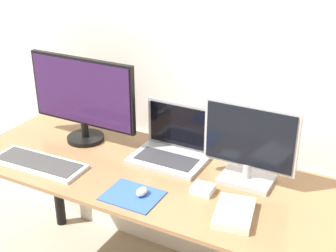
{
  "coord_description": "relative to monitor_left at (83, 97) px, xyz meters",
  "views": [
    {
      "loc": [
        0.82,
        -1.2,
        1.76
      ],
      "look_at": [
        -0.01,
        0.38,
        0.93
      ],
      "focal_mm": 50.0,
      "sensor_mm": 36.0,
      "label": 1
    }
  ],
  "objects": [
    {
      "name": "wall_back",
      "position": [
        0.51,
        0.27,
        0.3
      ],
      "size": [
        7.0,
        0.05,
        2.5
      ],
      "color": "silver",
      "rests_on": "ground_plane"
    },
    {
      "name": "desk",
      "position": [
        0.51,
        -0.12,
        -0.35
      ],
      "size": [
        1.86,
        0.65,
        0.72
      ],
      "color": "olive",
      "rests_on": "ground_plane"
    },
    {
      "name": "power_brick",
      "position": [
        0.71,
        -0.16,
        -0.21
      ],
      "size": [
        0.08,
        0.07,
        0.03
      ],
      "color": "white",
      "rests_on": "desk"
    },
    {
      "name": "book",
      "position": [
        0.88,
        -0.26,
        -0.21
      ],
      "size": [
        0.17,
        0.22,
        0.03
      ],
      "color": "silver",
      "rests_on": "desk"
    },
    {
      "name": "monitor_left",
      "position": [
        0.0,
        0.0,
        0.0
      ],
      "size": [
        0.57,
        0.18,
        0.42
      ],
      "color": "black",
      "rests_on": "desk"
    },
    {
      "name": "monitor_right",
      "position": [
        0.83,
        -0.0,
        -0.05
      ],
      "size": [
        0.39,
        0.15,
        0.35
      ],
      "color": "#B2B2B7",
      "rests_on": "desk"
    },
    {
      "name": "laptop",
      "position": [
        0.46,
        0.05,
        -0.17
      ],
      "size": [
        0.33,
        0.24,
        0.24
      ],
      "color": "#ADADB2",
      "rests_on": "desk"
    },
    {
      "name": "keyboard",
      "position": [
        -0.03,
        -0.3,
        -0.22
      ],
      "size": [
        0.44,
        0.17,
        0.02
      ],
      "color": "silver",
      "rests_on": "desk"
    },
    {
      "name": "mouse",
      "position": [
        0.5,
        -0.3,
        -0.21
      ],
      "size": [
        0.04,
        0.06,
        0.03
      ],
      "color": "silver",
      "rests_on": "mousepad"
    },
    {
      "name": "mousepad",
      "position": [
        0.47,
        -0.32,
        -0.22
      ],
      "size": [
        0.22,
        0.18,
        0.0
      ],
      "color": "#2D519E",
      "rests_on": "desk"
    }
  ]
}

